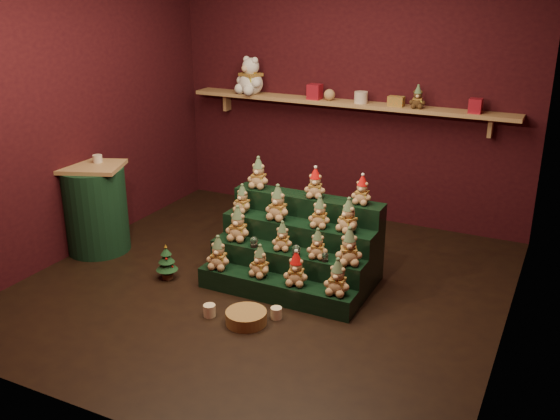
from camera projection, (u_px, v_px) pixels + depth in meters
The scene contains 41 objects.
ground at pixel (265, 285), 5.50m from camera, with size 4.00×4.00×0.00m, color black.
back_wall at pixel (351, 91), 6.74m from camera, with size 4.00×0.10×2.80m, color black.
front_wall at pixel (83, 208), 3.29m from camera, with size 4.00×0.10×2.80m, color black.
left_wall at pixel (70, 108), 5.87m from camera, with size 0.10×4.00×2.80m, color black.
right_wall at pixel (534, 160), 4.17m from camera, with size 0.10×4.00×2.80m, color black.
back_shelf at pixel (345, 104), 6.63m from camera, with size 3.60×0.26×0.24m.
riser_tier_front at pixel (275, 289), 5.24m from camera, with size 1.40×0.22×0.18m, color black.
riser_tier_midfront at pixel (287, 269), 5.39m from camera, with size 1.40×0.22×0.36m, color black.
riser_tier_midback at pixel (297, 250), 5.55m from camera, with size 1.40×0.22×0.54m, color black.
riser_tier_back at pixel (308, 233), 5.70m from camera, with size 1.40×0.22×0.72m, color black.
teddy_0 at pixel (218, 253), 5.37m from camera, with size 0.21×0.19×0.29m, color tan, non-canonical shape.
teddy_1 at pixel (260, 261), 5.23m from camera, with size 0.20×0.18×0.27m, color tan, non-canonical shape.
teddy_2 at pixel (296, 268), 5.08m from camera, with size 0.20×0.18×0.28m, color tan, non-canonical shape.
teddy_3 at pixel (338, 277), 4.93m from camera, with size 0.21×0.19×0.30m, color tan, non-canonical shape.
teddy_4 at pixel (238, 224), 5.50m from camera, with size 0.22×0.20×0.31m, color tan, non-canonical shape.
teddy_5 at pixel (282, 236), 5.31m from camera, with size 0.18×0.16×0.25m, color tan, non-canonical shape.
teddy_6 at pixel (318, 244), 5.15m from camera, with size 0.18×0.16×0.25m, color tan, non-canonical shape.
teddy_7 at pixel (349, 246), 5.03m from camera, with size 0.22×0.20×0.31m, color tan, non-canonical shape.
teddy_8 at pixel (242, 199), 5.66m from camera, with size 0.18×0.16×0.25m, color tan, non-canonical shape.
teddy_9 at pixel (278, 203), 5.47m from camera, with size 0.22×0.20×0.31m, color tan, non-canonical shape.
teddy_10 at pixel (320, 212), 5.31m from camera, with size 0.19×0.17×0.27m, color tan, non-canonical shape.
teddy_11 at pixel (348, 215), 5.21m from camera, with size 0.21×0.19×0.29m, color tan, non-canonical shape.
teddy_12 at pixel (258, 173), 5.74m from camera, with size 0.20×0.18×0.28m, color tan, non-canonical shape.
teddy_13 at pixel (315, 183), 5.49m from camera, with size 0.19×0.17×0.26m, color tan, non-canonical shape.
teddy_14 at pixel (362, 190), 5.33m from camera, with size 0.18×0.16×0.25m, color tan, non-canonical shape.
snow_globe_a at pixel (254, 242), 5.38m from camera, with size 0.07×0.07×0.09m.
snow_globe_b at pixel (296, 250), 5.22m from camera, with size 0.07×0.07×0.10m.
snow_globe_c at pixel (325, 257), 5.11m from camera, with size 0.06×0.06×0.08m.
side_table at pixel (95, 209), 6.09m from camera, with size 0.71×0.65×0.88m.
table_ornament at pixel (98, 159), 6.00m from camera, with size 0.09×0.09×0.07m, color beige.
mini_christmas_tree at pixel (167, 262), 5.58m from camera, with size 0.20×0.20×0.33m.
mug_left at pixel (209, 310), 4.99m from camera, with size 0.10×0.10×0.10m, color beige.
mug_right at pixel (276, 313), 4.96m from camera, with size 0.09×0.09×0.09m, color beige.
wicker_basket at pixel (246, 317), 4.88m from camera, with size 0.33×0.33×0.10m, color olive.
white_bear at pixel (251, 71), 6.97m from camera, with size 0.37×0.33×0.52m, color white, non-canonical shape.
brown_bear at pixel (418, 97), 6.23m from camera, with size 0.16×0.14×0.22m, color #452F17, non-canonical shape.
gift_tin_red_a at pixel (315, 92), 6.71m from camera, with size 0.14×0.14×0.16m, color #AB1A2C.
gift_tin_cream at pixel (361, 97), 6.50m from camera, with size 0.14×0.14×0.12m, color beige.
gift_tin_red_b at pixel (476, 106), 6.02m from camera, with size 0.12×0.12×0.14m, color #AB1A2C.
shelf_plush_ball at pixel (329, 95), 6.65m from camera, with size 0.12×0.12×0.12m, color tan.
scarf_gift_box at pixel (396, 101), 6.35m from camera, with size 0.16×0.10×0.10m, color orange.
Camera 1 is at (2.30, -4.36, 2.54)m, focal length 40.00 mm.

